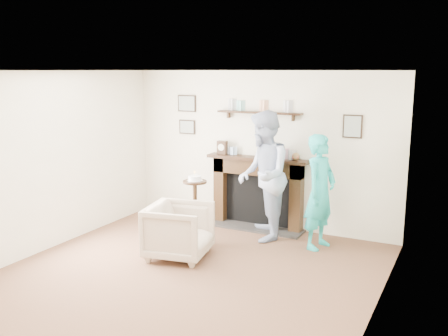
{
  "coord_description": "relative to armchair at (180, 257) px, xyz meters",
  "views": [
    {
      "loc": [
        3.04,
        -4.8,
        2.51
      ],
      "look_at": [
        0.16,
        0.9,
        1.25
      ],
      "focal_mm": 40.0,
      "sensor_mm": 36.0,
      "label": 1
    }
  ],
  "objects": [
    {
      "name": "armchair",
      "position": [
        0.0,
        0.0,
        0.0
      ],
      "size": [
        0.95,
        0.93,
        0.74
      ],
      "primitive_type": "imported",
      "rotation": [
        0.0,
        0.0,
        1.76
      ],
      "color": "tan",
      "rests_on": "ground"
    },
    {
      "name": "ground",
      "position": [
        0.41,
        -0.67,
        0.0
      ],
      "size": [
        5.0,
        5.0,
        0.0
      ],
      "primitive_type": "plane",
      "color": "brown",
      "rests_on": "ground"
    },
    {
      "name": "pedestal_table",
      "position": [
        -0.05,
        0.52,
        0.67
      ],
      "size": [
        0.34,
        0.34,
        1.09
      ],
      "color": "black",
      "rests_on": "ground"
    },
    {
      "name": "man",
      "position": [
        0.71,
        1.23,
        0.0
      ],
      "size": [
        1.06,
        1.16,
        1.93
      ],
      "primitive_type": "imported",
      "rotation": [
        0.0,
        0.0,
        -1.14
      ],
      "color": "#CBDDFE",
      "rests_on": "ground"
    },
    {
      "name": "room_shell",
      "position": [
        0.41,
        0.02,
        1.62
      ],
      "size": [
        4.54,
        5.02,
        2.52
      ],
      "color": "beige",
      "rests_on": "ground"
    },
    {
      "name": "woman",
      "position": [
        1.58,
        1.23,
        0.0
      ],
      "size": [
        0.51,
        0.67,
        1.63
      ],
      "primitive_type": "imported",
      "rotation": [
        0.0,
        0.0,
        1.35
      ],
      "color": "#1EABA6",
      "rests_on": "ground"
    }
  ]
}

